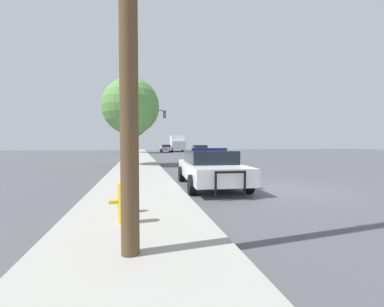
# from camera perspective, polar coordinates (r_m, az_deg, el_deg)

# --- Properties ---
(ground_plane) EXTENTS (110.00, 110.00, 0.00)m
(ground_plane) POSITION_cam_1_polar(r_m,az_deg,el_deg) (10.02, 18.74, -7.45)
(ground_plane) COLOR #4F4F54
(sidewalk_left) EXTENTS (3.00, 110.00, 0.13)m
(sidewalk_left) POSITION_cam_1_polar(r_m,az_deg,el_deg) (8.65, -12.15, -8.48)
(sidewalk_left) COLOR #A3A099
(sidewalk_left) RESTS_ON ground_plane
(police_car) EXTENTS (2.32, 5.03, 1.48)m
(police_car) POSITION_cam_1_polar(r_m,az_deg,el_deg) (10.00, 4.08, -3.05)
(police_car) COLOR white
(police_car) RESTS_ON ground_plane
(fire_hydrant) EXTENTS (0.56, 0.25, 0.87)m
(fire_hydrant) POSITION_cam_1_polar(r_m,az_deg,el_deg) (5.20, -14.86, -9.82)
(fire_hydrant) COLOR gold
(fire_hydrant) RESTS_ON sidewalk_left
(traffic_light) EXTENTS (3.52, 0.35, 5.71)m
(traffic_light) POSITION_cam_1_polar(r_m,az_deg,el_deg) (32.08, -9.69, 6.65)
(traffic_light) COLOR #424247
(traffic_light) RESTS_ON sidewalk_left
(car_background_oncoming) EXTENTS (2.20, 4.02, 1.42)m
(car_background_oncoming) POSITION_cam_1_polar(r_m,az_deg,el_deg) (32.94, 1.83, 0.74)
(car_background_oncoming) COLOR #B7B7BC
(car_background_oncoming) RESTS_ON ground_plane
(car_background_distant) EXTENTS (1.98, 4.01, 1.37)m
(car_background_distant) POSITION_cam_1_polar(r_m,az_deg,el_deg) (48.14, -5.82, 1.20)
(car_background_distant) COLOR #B7B7BC
(car_background_distant) RESTS_ON ground_plane
(box_truck) EXTENTS (3.05, 7.85, 3.19)m
(box_truck) POSITION_cam_1_polar(r_m,az_deg,el_deg) (51.07, -3.31, 2.34)
(box_truck) COLOR #B7B7BC
(box_truck) RESTS_ON ground_plane
(tree_sidewalk_far) EXTENTS (5.47, 5.47, 7.93)m
(tree_sidewalk_far) POSITION_cam_1_polar(r_m,az_deg,el_deg) (43.99, -13.30, 7.02)
(tree_sidewalk_far) COLOR #4C3823
(tree_sidewalk_far) RESTS_ON sidewalk_left
(tree_sidewalk_near) EXTENTS (4.08, 4.08, 6.25)m
(tree_sidewalk_near) POSITION_cam_1_polar(r_m,az_deg,el_deg) (19.29, -13.45, 10.13)
(tree_sidewalk_near) COLOR brown
(tree_sidewalk_near) RESTS_ON sidewalk_left
(traffic_cone) EXTENTS (0.37, 0.37, 0.65)m
(traffic_cone) POSITION_cam_1_polar(r_m,az_deg,el_deg) (6.01, -13.66, -9.51)
(traffic_cone) COLOR orange
(traffic_cone) RESTS_ON sidewalk_left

